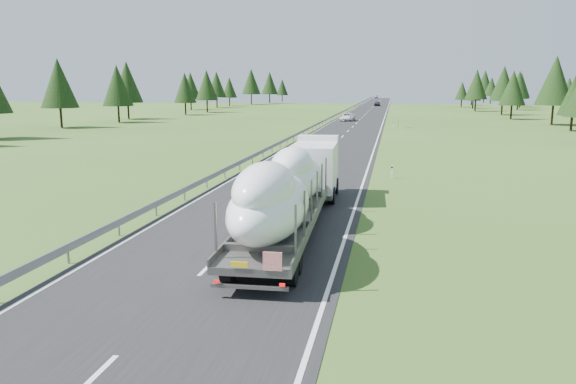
% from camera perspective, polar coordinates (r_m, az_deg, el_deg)
% --- Properties ---
extents(road_surface, '(10.00, 400.00, 0.02)m').
position_cam_1_polar(road_surface, '(110.68, 7.30, 7.29)').
color(road_surface, black).
rests_on(road_surface, ground).
extents(guardrail, '(0.10, 400.00, 0.76)m').
position_cam_1_polar(guardrail, '(111.02, 4.55, 7.66)').
color(guardrail, slate).
rests_on(guardrail, ground).
extents(marker_posts, '(0.13, 350.08, 1.00)m').
position_cam_1_polar(marker_posts, '(165.40, 10.74, 8.50)').
color(marker_posts, silver).
rests_on(marker_posts, ground).
extents(highway_sign, '(0.08, 0.90, 2.60)m').
position_cam_1_polar(highway_sign, '(90.42, 11.15, 7.55)').
color(highway_sign, slate).
rests_on(highway_sign, ground).
extents(tree_line_left, '(14.71, 252.55, 12.57)m').
position_cam_1_polar(tree_line_left, '(114.98, -15.24, 10.65)').
color(tree_line_left, black).
rests_on(tree_line_left, ground).
extents(boat_truck, '(3.19, 19.03, 3.96)m').
position_cam_1_polar(boat_truck, '(25.35, 0.33, 0.72)').
color(boat_truck, white).
rests_on(boat_truck, ground).
extents(distant_van, '(2.64, 5.41, 1.48)m').
position_cam_1_polar(distant_van, '(107.14, 6.07, 7.59)').
color(distant_van, white).
rests_on(distant_van, ground).
extents(distant_car_dark, '(1.99, 4.53, 1.52)m').
position_cam_1_polar(distant_car_dark, '(187.05, 9.05, 8.86)').
color(distant_car_dark, black).
rests_on(distant_car_dark, ground).
extents(distant_car_blue, '(1.69, 4.50, 1.47)m').
position_cam_1_polar(distant_car_blue, '(303.92, 8.95, 9.54)').
color(distant_car_blue, '#1B1F4E').
rests_on(distant_car_blue, ground).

